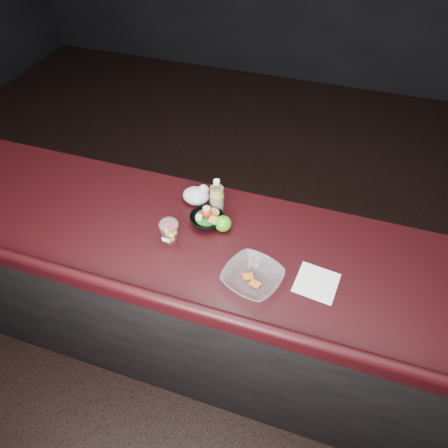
{
  "coord_description": "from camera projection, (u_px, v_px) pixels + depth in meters",
  "views": [
    {
      "loc": [
        0.45,
        -0.78,
        2.33
      ],
      "look_at": [
        0.09,
        0.34,
        1.1
      ],
      "focal_mm": 32.0,
      "sensor_mm": 36.0,
      "label": 1
    }
  ],
  "objects": [
    {
      "name": "counter",
      "position": [
        206.0,
        302.0,
        2.12
      ],
      "size": [
        4.06,
        0.71,
        1.02
      ],
      "color": "black",
      "rests_on": "ground"
    },
    {
      "name": "green_apple",
      "position": [
        223.0,
        224.0,
        1.76
      ],
      "size": [
        0.08,
        0.08,
        0.08
      ],
      "color": "#348A10",
      "rests_on": "counter"
    },
    {
      "name": "room_shell",
      "position": [
        145.0,
        103.0,
        0.97
      ],
      "size": [
        8.0,
        8.0,
        8.0
      ],
      "color": "black",
      "rests_on": "ground"
    },
    {
      "name": "snack_bowl",
      "position": [
        207.0,
        219.0,
        1.79
      ],
      "size": [
        0.19,
        0.19,
        0.08
      ],
      "rotation": [
        0.0,
        0.0,
        -0.32
      ],
      "color": "black",
      "rests_on": "counter"
    },
    {
      "name": "plastic_bag",
      "position": [
        197.0,
        195.0,
        1.88
      ],
      "size": [
        0.13,
        0.1,
        0.09
      ],
      "color": "silver",
      "rests_on": "counter"
    },
    {
      "name": "paper_napkin",
      "position": [
        316.0,
        283.0,
        1.58
      ],
      "size": [
        0.18,
        0.18,
        0.0
      ],
      "primitive_type": "cube",
      "rotation": [
        0.0,
        0.0,
        -0.12
      ],
      "color": "white",
      "rests_on": "counter"
    },
    {
      "name": "fruit_cup",
      "position": [
        169.0,
        230.0,
        1.7
      ],
      "size": [
        0.08,
        0.08,
        0.12
      ],
      "color": "white",
      "rests_on": "counter"
    },
    {
      "name": "takeout_bowl",
      "position": [
        252.0,
        278.0,
        1.57
      ],
      "size": [
        0.28,
        0.28,
        0.06
      ],
      "rotation": [
        0.0,
        0.0,
        -0.32
      ],
      "color": "silver",
      "rests_on": "counter"
    },
    {
      "name": "ground",
      "position": [
        191.0,
        394.0,
        2.29
      ],
      "size": [
        8.0,
        8.0,
        0.0
      ],
      "primitive_type": "plane",
      "color": "black",
      "rests_on": "ground"
    },
    {
      "name": "lemonade_bottle",
      "position": [
        217.0,
        199.0,
        1.81
      ],
      "size": [
        0.06,
        0.06,
        0.19
      ],
      "color": "gold",
      "rests_on": "counter"
    }
  ]
}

